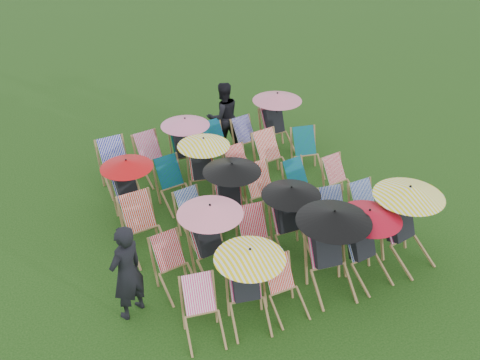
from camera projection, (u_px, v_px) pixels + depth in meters
name	position (u px, v px, depth m)	size (l,w,h in m)	color
ground	(249.00, 222.00, 10.47)	(100.00, 100.00, 0.00)	black
deckchair_0	(203.00, 313.00, 7.83)	(0.69, 0.88, 0.87)	olive
deckchair_1	(248.00, 285.00, 7.98)	(1.08, 1.15, 1.28)	olive
deckchair_2	(286.00, 290.00, 8.28)	(0.55, 0.77, 0.82)	olive
deckchair_3	(331.00, 250.00, 8.55)	(1.21, 1.28, 1.43)	olive
deckchair_4	(367.00, 244.00, 8.82)	(1.08, 1.15, 1.28)	olive
deckchair_5	(407.00, 223.00, 9.17)	(1.20, 1.30, 1.43)	olive
deckchair_6	(175.00, 266.00, 8.69)	(0.68, 0.87, 0.88)	olive
deckchair_7	(212.00, 239.00, 8.89)	(1.10, 1.19, 1.31)	olive
deckchair_8	(257.00, 238.00, 9.28)	(0.68, 0.90, 0.92)	olive
deckchair_9	(290.00, 218.00, 9.45)	(1.05, 1.10, 1.25)	olive
deckchair_10	(337.00, 215.00, 9.93)	(0.66, 0.85, 0.85)	olive
deckchair_11	(370.00, 210.00, 10.04)	(0.62, 0.84, 0.88)	olive
deckchair_12	(144.00, 228.00, 9.46)	(0.75, 0.98, 1.01)	olive
deckchair_13	(196.00, 217.00, 9.87)	(0.69, 0.87, 0.86)	olive
deckchair_14	(231.00, 195.00, 10.05)	(1.09, 1.17, 1.30)	olive
deckchair_15	(265.00, 193.00, 10.45)	(0.70, 0.94, 0.97)	olive
deckchair_16	(302.00, 185.00, 10.77)	(0.70, 0.89, 0.88)	olive
deckchair_17	(341.00, 180.00, 10.98)	(0.66, 0.84, 0.84)	olive
deckchair_18	(129.00, 188.00, 10.33)	(1.01, 1.08, 1.20)	olive
deckchair_19	(175.00, 185.00, 10.75)	(0.72, 0.93, 0.93)	olive
deckchair_20	(203.00, 167.00, 10.95)	(1.08, 1.15, 1.28)	olive
deckchair_21	(243.00, 171.00, 11.24)	(0.72, 0.91, 0.89)	olive
deckchair_22	(274.00, 158.00, 11.62)	(0.77, 0.99, 1.00)	olive
deckchair_23	(308.00, 153.00, 11.85)	(0.78, 0.97, 0.94)	olive
deckchair_24	(118.00, 167.00, 11.28)	(0.72, 0.97, 1.01)	olive
deckchair_25	(154.00, 158.00, 11.63)	(0.77, 0.97, 0.96)	olive
deckchair_26	(186.00, 145.00, 11.75)	(1.07, 1.12, 1.27)	olive
deckchair_27	(219.00, 145.00, 12.20)	(0.74, 0.93, 0.92)	olive
deckchair_28	(250.00, 140.00, 12.43)	(0.73, 0.92, 0.90)	olive
deckchair_29	(277.00, 121.00, 12.66)	(1.16, 1.21, 1.38)	olive
person_left	(127.00, 272.00, 8.00)	(0.60, 0.40, 1.66)	black
person_rear	(223.00, 116.00, 12.61)	(0.82, 0.64, 1.68)	black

